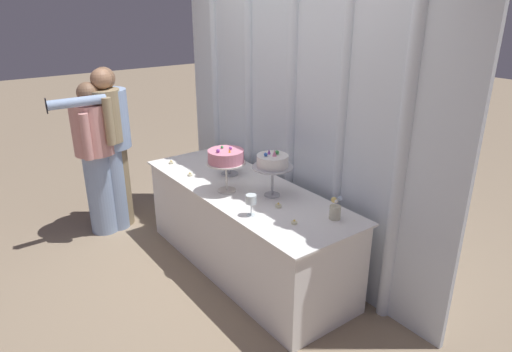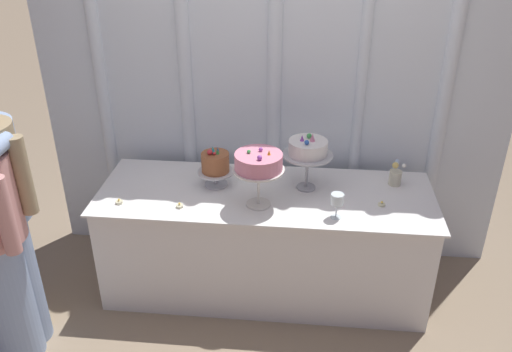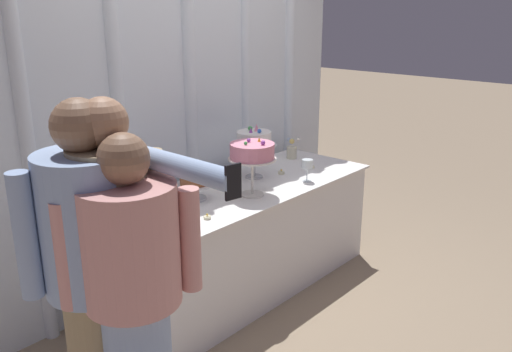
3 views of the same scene
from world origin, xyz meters
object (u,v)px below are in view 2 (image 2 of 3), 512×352
(flower_vase, at_px, (395,176))
(tealight_near_right, at_px, (337,195))
(cake_display_leftmost, at_px, (215,164))
(tealight_far_right, at_px, (382,204))
(tealight_far_left, at_px, (119,202))
(cake_display_rightmost, at_px, (308,150))
(cake_display_center, at_px, (259,164))
(guest_man_dark_suit, at_px, (4,214))
(cake_table, at_px, (265,241))
(tealight_near_left, at_px, (180,206))
(wine_glass, at_px, (337,200))

(flower_vase, distance_m, tealight_near_right, 0.43)
(cake_display_leftmost, bearing_deg, tealight_far_right, -8.47)
(tealight_near_right, xyz_separation_m, tealight_far_right, (0.27, -0.08, -0.00))
(tealight_far_left, bearing_deg, cake_display_rightmost, 15.06)
(cake_display_center, xyz_separation_m, guest_man_dark_suit, (-1.35, -0.47, -0.14))
(cake_display_center, bearing_deg, cake_display_leftmost, 143.29)
(cake_display_rightmost, distance_m, tealight_far_left, 1.21)
(cake_table, relative_size, cake_display_rightmost, 5.55)
(cake_display_leftmost, height_order, tealight_near_left, cake_display_leftmost)
(wine_glass, xyz_separation_m, guest_man_dark_suit, (-1.82, -0.37, 0.02))
(cake_display_leftmost, bearing_deg, cake_table, -11.92)
(cake_display_leftmost, relative_size, tealight_near_left, 6.20)
(tealight_far_left, xyz_separation_m, tealight_near_left, (0.38, -0.01, -0.00))
(tealight_near_left, relative_size, guest_man_dark_suit, 0.03)
(cake_display_leftmost, xyz_separation_m, tealight_far_right, (1.05, -0.16, -0.14))
(cake_display_leftmost, distance_m, tealight_far_right, 1.07)
(tealight_far_left, xyz_separation_m, tealight_near_right, (1.33, 0.21, 0.00))
(cake_display_center, bearing_deg, flower_vase, 21.90)
(cake_table, distance_m, flower_vase, 0.96)
(tealight_far_right, bearing_deg, wine_glass, -150.23)
(cake_display_rightmost, distance_m, wine_glass, 0.41)
(cake_display_rightmost, bearing_deg, wine_glass, -61.56)
(tealight_near_right, bearing_deg, cake_display_center, -163.18)
(wine_glass, bearing_deg, flower_vase, 48.17)
(cake_table, relative_size, tealight_near_left, 48.16)
(cake_display_rightmost, bearing_deg, tealight_far_left, -164.94)
(cake_table, distance_m, tealight_far_left, 0.99)
(cake_display_leftmost, distance_m, tealight_far_left, 0.64)
(wine_glass, distance_m, tealight_far_right, 0.34)
(flower_vase, xyz_separation_m, guest_man_dark_suit, (-2.21, -0.81, 0.08))
(cake_display_center, relative_size, guest_man_dark_suit, 0.23)
(cake_display_rightmost, height_order, flower_vase, cake_display_rightmost)
(wine_glass, distance_m, guest_man_dark_suit, 1.85)
(guest_man_dark_suit, bearing_deg, tealight_far_right, 14.25)
(cake_table, height_order, cake_display_rightmost, cake_display_rightmost)
(tealight_far_left, relative_size, guest_man_dark_suit, 0.03)
(tealight_far_left, bearing_deg, cake_table, 14.02)
(tealight_far_left, bearing_deg, wine_glass, -1.18)
(cake_table, relative_size, tealight_near_right, 45.59)
(cake_display_rightmost, height_order, tealight_near_left, cake_display_rightmost)
(cake_table, xyz_separation_m, tealight_far_right, (0.72, -0.09, 0.38))
(tealight_near_left, bearing_deg, tealight_far_right, 6.63)
(cake_display_leftmost, distance_m, tealight_near_left, 0.37)
(cake_display_rightmost, relative_size, flower_vase, 2.24)
(flower_vase, height_order, tealight_far_right, flower_vase)
(cake_display_leftmost, height_order, guest_man_dark_suit, guest_man_dark_suit)
(cake_table, relative_size, cake_display_leftmost, 7.76)
(cake_display_leftmost, relative_size, wine_glass, 1.74)
(cake_display_rightmost, xyz_separation_m, tealight_near_left, (-0.76, -0.31, -0.26))
(cake_table, bearing_deg, guest_man_dark_suit, -155.86)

